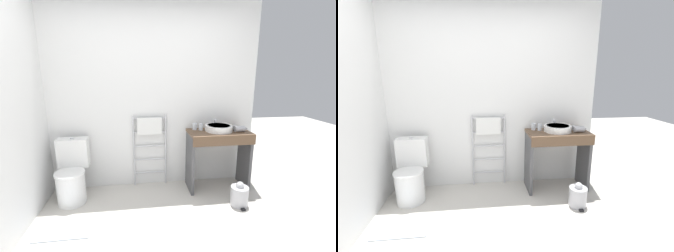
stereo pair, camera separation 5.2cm
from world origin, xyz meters
TOP-DOWN VIEW (x-y plane):
  - wall_back at (0.00, 1.63)m, footprint 3.03×0.12m
  - wall_side at (-1.45, 0.78)m, footprint 0.12×2.31m
  - toilet at (-1.06, 1.26)m, footprint 0.39×0.51m
  - towel_radiator at (-0.03, 1.52)m, footprint 0.48×0.06m
  - vanity_counter at (0.91, 1.30)m, footprint 0.84×0.46m
  - sink_basin at (0.91, 1.34)m, footprint 0.37×0.37m
  - faucet at (0.91, 1.50)m, footprint 0.02×0.10m
  - cup_near_wall at (0.60, 1.45)m, footprint 0.06×0.06m
  - cup_near_edge at (0.68, 1.42)m, footprint 0.06×0.06m
  - hair_dryer at (1.19, 1.27)m, footprint 0.18×0.16m
  - trash_bin at (1.04, 0.84)m, footprint 0.22×0.25m
  - bath_mat at (-1.00, 0.66)m, footprint 0.56×0.36m

SIDE VIEW (x-z plane):
  - bath_mat at x=-1.00m, z-range 0.00..0.01m
  - trash_bin at x=1.04m, z-range -0.02..0.29m
  - toilet at x=-1.06m, z-range -0.06..0.74m
  - vanity_counter at x=0.91m, z-range 0.14..0.98m
  - towel_radiator at x=-0.03m, z-range 0.23..1.28m
  - hair_dryer at x=1.19m, z-range 0.84..0.92m
  - sink_basin at x=0.91m, z-range 0.84..0.92m
  - cup_near_edge at x=0.68m, z-range 0.84..0.93m
  - cup_near_wall at x=0.60m, z-range 0.84..0.93m
  - faucet at x=0.91m, z-range 0.86..1.00m
  - wall_back at x=0.00m, z-range 0.00..2.60m
  - wall_side at x=-1.45m, z-range 0.00..2.60m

